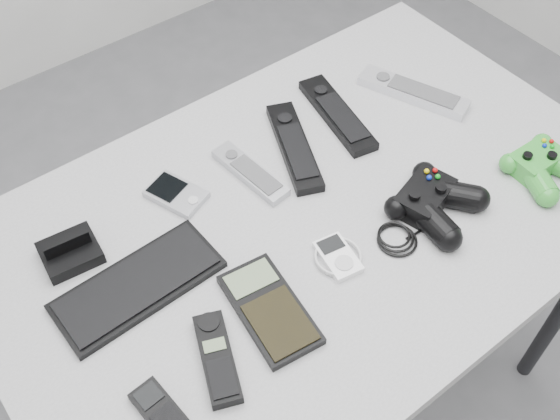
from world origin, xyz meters
TOP-DOWN VIEW (x-y plane):
  - floor at (0.00, 0.00)m, footprint 3.50×3.50m
  - desk at (-0.06, 0.00)m, footprint 1.20×0.77m
  - pda_keyboard at (-0.40, 0.05)m, footprint 0.29×0.13m
  - dock_bracket at (-0.46, 0.18)m, footprint 0.11×0.10m
  - pda at (-0.25, 0.19)m, footprint 0.10×0.12m
  - remote_silver_a at (-0.10, 0.14)m, footprint 0.06×0.18m
  - remote_black_a at (0.01, 0.15)m, footprint 0.14×0.24m
  - remote_black_b at (0.13, 0.17)m, footprint 0.10×0.25m
  - remote_silver_b at (0.31, 0.12)m, footprint 0.14×0.24m
  - mobile_phone at (-0.49, -0.16)m, footprint 0.05×0.11m
  - cordless_handset at (-0.37, -0.14)m, footprint 0.10×0.16m
  - calculator at (-0.26, -0.12)m, footprint 0.12×0.20m
  - mp3_player at (-0.10, -0.11)m, footprint 0.10×0.10m
  - controller_black at (0.11, -0.13)m, footprint 0.31×0.24m
  - controller_green at (0.34, -0.19)m, footprint 0.15×0.16m

SIDE VIEW (x-z plane):
  - floor at x=0.00m, z-range 0.00..0.00m
  - desk at x=-0.06m, z-range 0.33..1.14m
  - mp3_player at x=-0.10m, z-range 0.81..0.82m
  - pda at x=-0.25m, z-range 0.81..0.82m
  - pda_keyboard at x=-0.40m, z-range 0.81..0.82m
  - mobile_phone at x=-0.49m, z-range 0.81..0.82m
  - calculator at x=-0.26m, z-range 0.81..0.83m
  - remote_silver_a at x=-0.10m, z-range 0.81..0.83m
  - remote_black_b at x=0.13m, z-range 0.81..0.83m
  - cordless_handset at x=-0.37m, z-range 0.81..0.83m
  - remote_silver_b at x=0.31m, z-range 0.81..0.83m
  - remote_black_a at x=0.01m, z-range 0.81..0.83m
  - controller_green at x=0.34m, z-range 0.81..0.85m
  - dock_bracket at x=-0.46m, z-range 0.81..0.86m
  - controller_black at x=0.11m, z-range 0.81..0.86m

